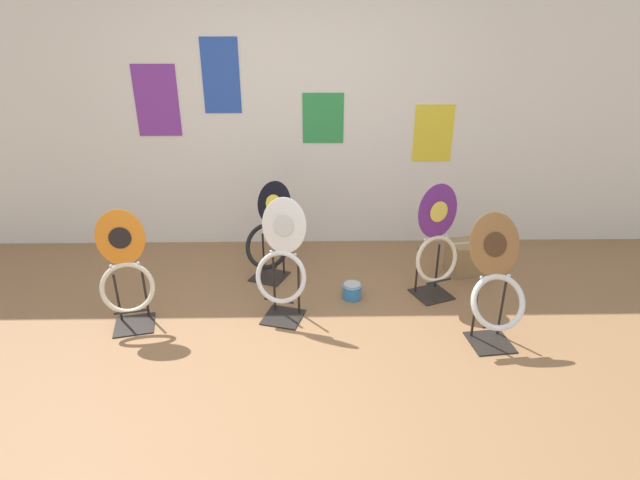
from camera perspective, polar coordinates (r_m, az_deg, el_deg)
The scene contains 9 objects.
ground_plane at distance 3.25m, azimuth -3.68°, elevation -15.77°, with size 14.00×14.00×0.00m, color #8E6642.
wall_back at distance 4.73m, azimuth -3.01°, elevation 14.54°, with size 8.00×0.07×2.60m.
toilet_seat_display_woodgrain at distance 3.56m, azimuth 19.47°, elevation -4.97°, with size 0.41×0.41×0.90m.
toilet_seat_display_jazz_black at distance 4.27m, azimuth -5.85°, elevation 0.25°, with size 0.46×0.46×0.82m.
toilet_seat_display_white_plain at distance 3.63m, azimuth -4.35°, elevation -2.86°, with size 0.42×0.35×0.93m.
toilet_seat_display_purple_note at distance 4.01m, azimuth 13.16°, elevation -0.44°, with size 0.40×0.36×0.94m.
toilet_seat_display_orange_sun at distance 3.78m, azimuth -21.34°, elevation -3.47°, with size 0.39×0.34×0.89m.
paint_can at distance 4.05m, azimuth 3.68°, elevation -5.75°, with size 0.16×0.16×0.13m.
storage_box at distance 4.61m, azimuth 16.60°, elevation -1.89°, with size 0.38×0.32×0.28m.
Camera 1 is at (0.16, -2.49, 2.07)m, focal length 28.00 mm.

